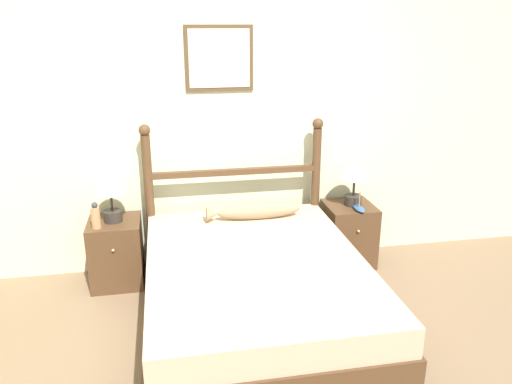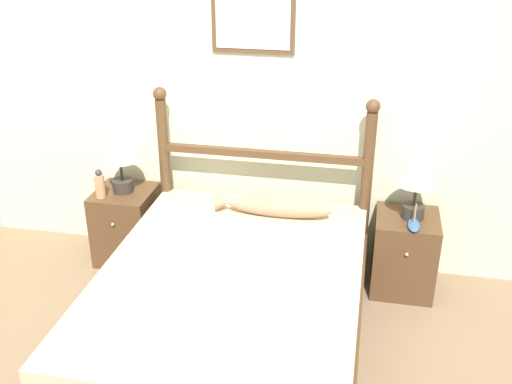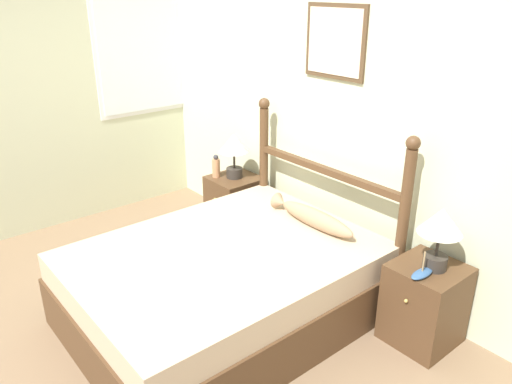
# 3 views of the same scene
# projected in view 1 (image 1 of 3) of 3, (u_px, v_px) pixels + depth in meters

# --- Properties ---
(wall_back) EXTENTS (6.40, 0.08, 2.55)m
(wall_back) POSITION_uv_depth(u_px,v_px,m) (215.00, 122.00, 4.19)
(wall_back) COLOR beige
(wall_back) RESTS_ON ground_plane
(bed) EXTENTS (1.50, 1.99, 0.54)m
(bed) POSITION_uv_depth(u_px,v_px,m) (256.00, 294.00, 3.49)
(bed) COLOR #4C331E
(bed) RESTS_ON ground_plane
(headboard) EXTENTS (1.52, 0.09, 1.31)m
(headboard) POSITION_uv_depth(u_px,v_px,m) (235.00, 190.00, 4.23)
(headboard) COLOR #4C331E
(headboard) RESTS_ON ground_plane
(nightstand_left) EXTENTS (0.42, 0.45, 0.55)m
(nightstand_left) POSITION_uv_depth(u_px,v_px,m) (117.00, 252.00, 4.11)
(nightstand_left) COLOR #4C331E
(nightstand_left) RESTS_ON ground_plane
(nightstand_right) EXTENTS (0.42, 0.45, 0.55)m
(nightstand_right) POSITION_uv_depth(u_px,v_px,m) (348.00, 234.00, 4.46)
(nightstand_right) COLOR #4C331E
(nightstand_right) RESTS_ON ground_plane
(table_lamp_left) EXTENTS (0.27, 0.27, 0.41)m
(table_lamp_left) POSITION_uv_depth(u_px,v_px,m) (110.00, 188.00, 3.93)
(table_lamp_left) COLOR #2D2823
(table_lamp_left) RESTS_ON nightstand_left
(table_lamp_right) EXTENTS (0.27, 0.27, 0.41)m
(table_lamp_right) POSITION_uv_depth(u_px,v_px,m) (355.00, 174.00, 4.29)
(table_lamp_right) COLOR #2D2823
(table_lamp_right) RESTS_ON nightstand_right
(bottle) EXTENTS (0.07, 0.07, 0.21)m
(bottle) POSITION_uv_depth(u_px,v_px,m) (96.00, 216.00, 3.86)
(bottle) COLOR tan
(bottle) RESTS_ON nightstand_left
(model_boat) EXTENTS (0.08, 0.19, 0.17)m
(model_boat) POSITION_uv_depth(u_px,v_px,m) (359.00, 208.00, 4.24)
(model_boat) COLOR #335684
(model_boat) RESTS_ON nightstand_right
(fish_pillow) EXTENTS (0.77, 0.13, 0.14)m
(fish_pillow) POSITION_uv_depth(u_px,v_px,m) (254.00, 211.00, 4.06)
(fish_pillow) COLOR #997A5B
(fish_pillow) RESTS_ON bed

